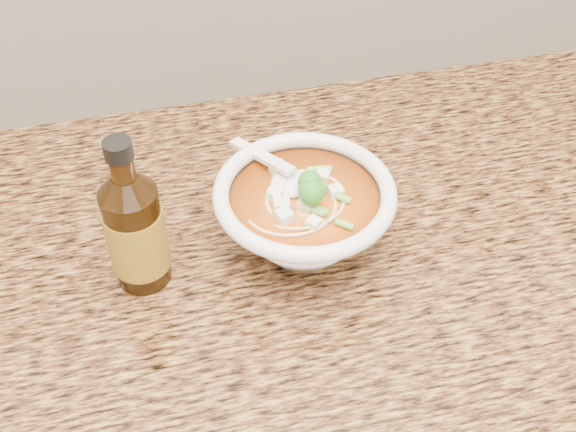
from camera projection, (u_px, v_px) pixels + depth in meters
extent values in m
cube|color=#341E0F|center=(286.00, 421.00, 1.25)|extent=(4.00, 0.65, 0.86)
cube|color=olive|center=(286.00, 245.00, 0.93)|extent=(4.00, 0.68, 0.04)
cylinder|color=white|center=(304.00, 242.00, 0.90)|extent=(0.09, 0.09, 0.01)
torus|color=white|center=(305.00, 193.00, 0.84)|extent=(0.22, 0.22, 0.02)
torus|color=beige|center=(296.00, 192.00, 0.85)|extent=(0.12, 0.12, 0.00)
torus|color=beige|center=(321.00, 204.00, 0.84)|extent=(0.13, 0.13, 0.00)
torus|color=beige|center=(302.00, 193.00, 0.86)|extent=(0.08, 0.08, 0.00)
torus|color=beige|center=(302.00, 199.00, 0.85)|extent=(0.06, 0.06, 0.00)
torus|color=beige|center=(315.00, 194.00, 0.86)|extent=(0.08, 0.08, 0.00)
torus|color=beige|center=(314.00, 212.00, 0.84)|extent=(0.10, 0.10, 0.00)
torus|color=beige|center=(294.00, 211.00, 0.84)|extent=(0.07, 0.07, 0.00)
torus|color=beige|center=(312.00, 195.00, 0.87)|extent=(0.10, 0.10, 0.00)
torus|color=beige|center=(294.00, 202.00, 0.86)|extent=(0.09, 0.09, 0.00)
torus|color=beige|center=(310.00, 215.00, 0.85)|extent=(0.12, 0.12, 0.00)
cube|color=silver|center=(327.00, 190.00, 0.85)|extent=(0.02, 0.02, 0.02)
cube|color=silver|center=(344.00, 206.00, 0.83)|extent=(0.02, 0.02, 0.02)
cube|color=silver|center=(335.00, 210.00, 0.82)|extent=(0.02, 0.02, 0.02)
cube|color=silver|center=(289.00, 177.00, 0.86)|extent=(0.02, 0.02, 0.02)
cube|color=silver|center=(340.00, 201.00, 0.83)|extent=(0.02, 0.02, 0.01)
cube|color=silver|center=(337.00, 204.00, 0.83)|extent=(0.02, 0.02, 0.02)
cube|color=silver|center=(319.00, 210.00, 0.82)|extent=(0.02, 0.02, 0.02)
cube|color=silver|center=(338.00, 169.00, 0.87)|extent=(0.02, 0.02, 0.02)
cube|color=silver|center=(327.00, 205.00, 0.83)|extent=(0.02, 0.02, 0.02)
cube|color=silver|center=(347.00, 207.00, 0.83)|extent=(0.02, 0.02, 0.01)
ellipsoid|color=#196014|center=(312.00, 190.00, 0.82)|extent=(0.04, 0.04, 0.04)
cylinder|color=#66C64C|center=(302.00, 227.00, 0.80)|extent=(0.01, 0.02, 0.01)
cylinder|color=#66C64C|center=(275.00, 220.00, 0.81)|extent=(0.02, 0.01, 0.01)
cylinder|color=#66C64C|center=(321.00, 211.00, 0.82)|extent=(0.01, 0.02, 0.01)
cylinder|color=#66C64C|center=(283.00, 218.00, 0.81)|extent=(0.02, 0.02, 0.01)
cylinder|color=#66C64C|center=(256.00, 206.00, 0.83)|extent=(0.02, 0.02, 0.01)
cylinder|color=#66C64C|center=(305.00, 212.00, 0.82)|extent=(0.02, 0.01, 0.01)
cylinder|color=#66C64C|center=(357.00, 195.00, 0.84)|extent=(0.02, 0.02, 0.01)
cylinder|color=#66C64C|center=(279.00, 162.00, 0.88)|extent=(0.02, 0.02, 0.01)
ellipsoid|color=white|center=(291.00, 183.00, 0.85)|extent=(0.05, 0.05, 0.02)
cube|color=white|center=(262.00, 156.00, 0.88)|extent=(0.07, 0.11, 0.03)
cylinder|color=#381D07|center=(137.00, 236.00, 0.82)|extent=(0.07, 0.07, 0.14)
cylinder|color=#381D07|center=(122.00, 167.00, 0.75)|extent=(0.03, 0.03, 0.03)
cylinder|color=black|center=(118.00, 150.00, 0.73)|extent=(0.03, 0.03, 0.02)
cylinder|color=red|center=(137.00, 238.00, 0.82)|extent=(0.07, 0.07, 0.08)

